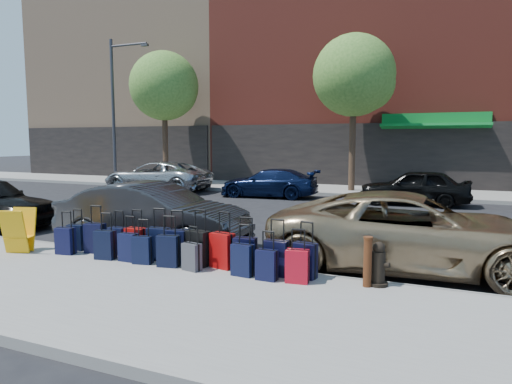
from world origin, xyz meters
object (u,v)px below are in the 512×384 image
at_px(streetlight, 116,102).
at_px(display_rack, 19,231).
at_px(car_far_2, 414,187).
at_px(tree_left, 166,88).
at_px(car_near_1, 153,215).
at_px(car_near_2, 411,232).
at_px(car_far_1, 269,183).
at_px(suitcase_front_5, 176,246).
at_px(fire_hydrant, 378,265).
at_px(car_far_0, 157,176).
at_px(tree_center, 357,78).
at_px(bollard, 368,261).

distance_m(streetlight, display_rack, 17.45).
xyz_separation_m(display_rack, car_far_2, (7.08, 11.93, 0.10)).
relative_size(tree_left, car_near_1, 1.58).
distance_m(car_near_2, car_far_1, 11.73).
xyz_separation_m(suitcase_front_5, car_far_2, (3.59, 11.28, 0.24)).
relative_size(fire_hydrant, car_far_0, 0.14).
relative_size(streetlight, car_near_2, 1.47).
relative_size(streetlight, car_far_0, 1.49).
relative_size(tree_left, car_far_0, 1.35).
distance_m(display_rack, car_far_2, 13.87).
height_order(streetlight, display_rack, streetlight).
xyz_separation_m(tree_left, car_near_2, (14.02, -12.51, -4.65)).
distance_m(suitcase_front_5, car_near_1, 2.14).
bearing_deg(fire_hydrant, suitcase_front_5, -168.03).
height_order(car_near_1, car_far_0, car_near_1).
distance_m(suitcase_front_5, display_rack, 3.55).
height_order(tree_center, suitcase_front_5, tree_center).
bearing_deg(fire_hydrant, tree_left, 144.91).
relative_size(tree_center, car_near_1, 1.58).
bearing_deg(display_rack, car_near_2, -0.60).
xyz_separation_m(tree_center, suitcase_front_5, (-0.68, -14.28, -4.94)).
bearing_deg(tree_center, car_near_2, -74.27).
relative_size(car_far_1, car_far_2, 1.05).
bearing_deg(car_far_0, car_near_1, 34.07).
height_order(streetlight, suitcase_front_5, streetlight).
bearing_deg(streetlight, car_far_0, -27.53).
height_order(suitcase_front_5, car_far_1, car_far_1).
distance_m(tree_left, display_rack, 16.91).
distance_m(display_rack, car_near_2, 8.07).
height_order(fire_hydrant, display_rack, display_rack).
bearing_deg(car_far_2, car_far_0, -92.47).
bearing_deg(tree_left, car_far_1, -21.82).
relative_size(bollard, car_near_1, 0.18).
xyz_separation_m(bollard, car_far_0, (-12.19, 11.43, 0.17)).
bearing_deg(car_far_0, car_far_1, 89.22).
distance_m(car_near_1, car_far_1, 9.98).
xyz_separation_m(tree_left, display_rack, (6.32, -14.93, -4.80)).
bearing_deg(car_far_0, tree_left, -156.53).
relative_size(tree_left, display_rack, 7.85).
relative_size(tree_center, fire_hydrant, 9.98).
bearing_deg(car_far_0, car_near_2, 52.11).
bearing_deg(tree_left, tree_center, 0.00).
xyz_separation_m(display_rack, car_near_1, (1.92, 2.08, 0.15)).
height_order(streetlight, car_far_1, streetlight).
xyz_separation_m(streetlight, car_near_1, (11.19, -12.15, -3.91)).
xyz_separation_m(suitcase_front_5, car_near_2, (4.21, 1.76, 0.29)).
xyz_separation_m(streetlight, fire_hydrant, (16.60, -13.51, -4.18)).
relative_size(suitcase_front_5, display_rack, 1.10).
distance_m(tree_center, bollard, 15.44).
distance_m(tree_left, car_near_2, 19.36).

